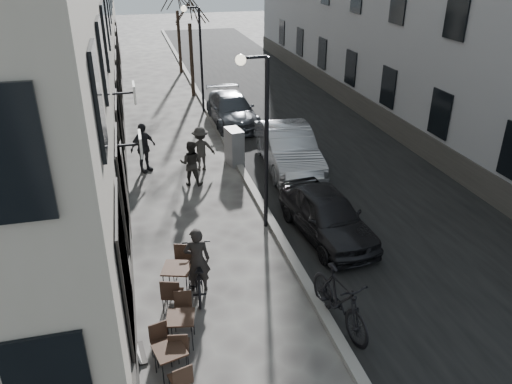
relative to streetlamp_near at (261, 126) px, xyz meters
name	(u,v)px	position (x,y,z in m)	size (l,w,h in m)	color
ground	(346,375)	(0.17, -6.00, -3.16)	(120.00, 120.00, 0.00)	#3E3B38
road	(288,117)	(4.02, 10.00, -3.16)	(7.30, 60.00, 0.00)	black
kerb	(214,122)	(0.37, 10.00, -3.10)	(0.25, 60.00, 0.12)	slate
streetlamp_near	(261,126)	(0.00, 0.00, 0.00)	(0.90, 0.28, 5.09)	black
streetlamp_far	(197,48)	(0.00, 12.00, 0.00)	(0.90, 0.28, 5.09)	black
tree_near	(189,8)	(0.07, 15.00, 1.50)	(2.40, 2.40, 5.70)	black
bistro_set_a	(171,360)	(-3.14, -5.20, -2.74)	(0.72, 1.43, 0.82)	black
bistro_set_b	(181,327)	(-2.83, -4.33, -2.73)	(0.67, 1.45, 0.83)	black
bistro_set_c	(177,278)	(-2.73, -2.68, -2.68)	(0.89, 1.64, 0.94)	black
sign_board	(131,338)	(-3.85, -4.45, -2.69)	(0.46, 0.70, 1.15)	black
utility_cabinet	(234,147)	(0.27, 4.95, -2.47)	(0.50, 0.92, 1.37)	slate
bicycle	(198,271)	(-2.23, -2.58, -2.64)	(0.69, 1.99, 1.04)	black
cyclist_rider	(197,260)	(-2.23, -2.58, -2.31)	(0.62, 0.41, 1.71)	black
pedestrian_near	(191,163)	(-1.57, 3.45, -2.36)	(0.78, 0.61, 1.61)	#272522
pedestrian_mid	(201,149)	(-1.05, 4.65, -2.33)	(1.08, 0.62, 1.67)	#2E2B28
pedestrian_far	(143,148)	(-3.11, 5.03, -2.23)	(1.09, 0.45, 1.85)	black
car_near	(327,215)	(1.71, -0.97, -2.48)	(1.62, 4.02, 1.37)	black
car_mid	(288,148)	(2.12, 3.98, -2.36)	(1.70, 4.88, 1.61)	#97999F
car_far	(232,110)	(1.17, 9.70, -2.48)	(1.91, 4.70, 1.36)	#383C42
moped	(340,300)	(0.57, -4.60, -2.49)	(0.63, 2.25, 1.35)	black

